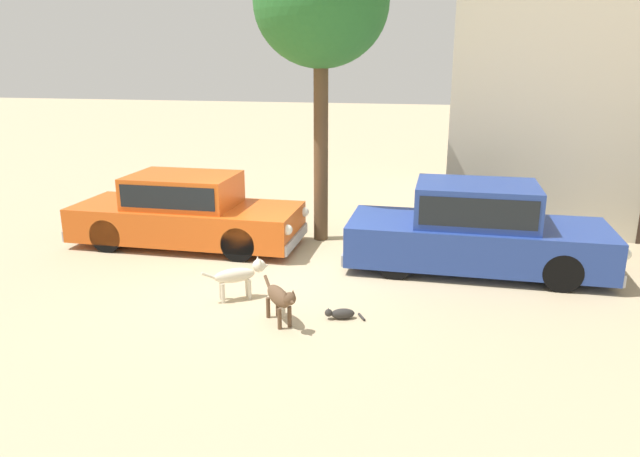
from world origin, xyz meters
The scene contains 7 objects.
ground_plane centered at (0.00, 0.00, 0.00)m, with size 80.00×80.00×0.00m, color tan.
parked_sedan_nearest centered at (-2.14, 1.56, 0.70)m, with size 4.60×1.71×1.42m.
parked_sedan_second centered at (3.42, 1.28, 0.76)m, with size 4.59×1.72×1.55m.
stray_dog_spotted centered at (-0.16, -0.85, 0.40)m, with size 0.93×0.67×0.64m.
stray_dog_tan centered at (0.69, -1.61, 0.39)m, with size 0.71×0.85×0.62m.
stray_cat centered at (1.50, -1.26, 0.08)m, with size 0.59×0.30×0.17m.
acacia_tree_left centered at (0.39, 2.49, 4.56)m, with size 2.56×2.30×5.83m.
Camera 1 is at (2.86, -8.96, 3.62)m, focal length 33.21 mm.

